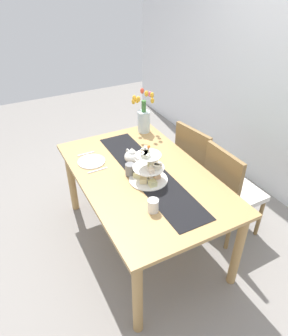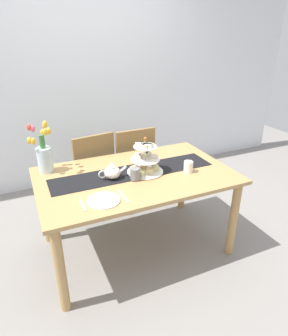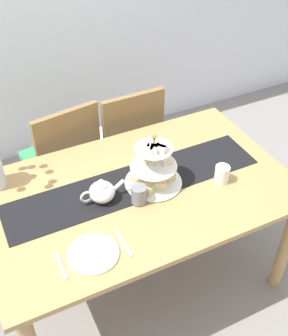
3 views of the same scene
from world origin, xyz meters
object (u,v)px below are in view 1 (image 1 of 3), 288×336
object	(u,v)px
mug_grey	(130,169)
fork_left	(86,154)
dinner_plate_left	(92,161)
mug_white_text	(153,206)
tulip_vase	(144,117)
chair_right	(230,189)
teapot	(132,156)
knife_left	(98,170)
dining_table	(143,184)
tiered_cake_stand	(148,169)
chair_left	(199,164)

from	to	relation	value
mug_grey	fork_left	bearing A→B (deg)	-156.03
dinner_plate_left	mug_white_text	bearing A→B (deg)	11.64
tulip_vase	chair_right	bearing A→B (deg)	21.80
teapot	knife_left	size ratio (longest dim) A/B	1.40
tulip_vase	dining_table	bearing A→B (deg)	-27.96
chair_right	knife_left	xyz separation A→B (m)	(-0.47, -1.02, 0.24)
knife_left	teapot	bearing A→B (deg)	86.45
fork_left	mug_white_text	size ratio (longest dim) A/B	1.58
tiered_cake_stand	mug_grey	bearing A→B (deg)	-143.26
dining_table	chair_right	distance (m)	0.77
tiered_cake_stand	knife_left	distance (m)	0.44
mug_white_text	tiered_cake_stand	bearing A→B (deg)	156.67
knife_left	mug_grey	distance (m)	0.28
dinner_plate_left	knife_left	bearing A→B (deg)	0.00
chair_left	mug_white_text	size ratio (longest dim) A/B	9.58
fork_left	mug_white_text	xyz separation A→B (m)	(0.92, 0.16, 0.04)
chair_left	knife_left	distance (m)	1.04
tiered_cake_stand	mug_white_text	xyz separation A→B (m)	(0.33, -0.14, -0.05)
chair_right	dinner_plate_left	xyz separation A→B (m)	(-0.61, -1.02, 0.24)
dinner_plate_left	mug_white_text	world-z (taller)	mug_white_text
dining_table	teapot	distance (m)	0.25
tulip_vase	knife_left	xyz separation A→B (m)	(0.44, -0.65, -0.15)
dining_table	teapot	xyz separation A→B (m)	(-0.20, 0.00, 0.16)
mug_grey	teapot	bearing A→B (deg)	149.18
chair_left	dinner_plate_left	world-z (taller)	chair_left
mug_grey	dining_table	bearing A→B (deg)	66.25
dining_table	tiered_cake_stand	distance (m)	0.22
dinner_plate_left	fork_left	distance (m)	0.15
chair_right	mug_white_text	distance (m)	0.92
dining_table	fork_left	bearing A→B (deg)	-149.31
chair_right	dinner_plate_left	size ratio (longest dim) A/B	3.96
dinner_plate_left	mug_white_text	size ratio (longest dim) A/B	2.42
tiered_cake_stand	fork_left	size ratio (longest dim) A/B	2.03
dining_table	mug_grey	world-z (taller)	mug_grey
teapot	dining_table	bearing A→B (deg)	0.00
tulip_vase	dinner_plate_left	distance (m)	0.73
chair_right	tulip_vase	size ratio (longest dim) A/B	2.12
teapot	fork_left	distance (m)	0.43
teapot	tiered_cake_stand	bearing A→B (deg)	0.14
dining_table	fork_left	xyz separation A→B (m)	(-0.51, -0.30, 0.10)
tiered_cake_stand	knife_left	bearing A→B (deg)	-135.11
chair_right	knife_left	size ratio (longest dim) A/B	5.35
dining_table	dinner_plate_left	bearing A→B (deg)	-140.28
dinner_plate_left	knife_left	xyz separation A→B (m)	(0.14, 0.00, -0.00)
tulip_vase	mug_white_text	distance (m)	1.19
chair_right	mug_grey	size ratio (longest dim) A/B	9.58
chair_right	fork_left	bearing A→B (deg)	-126.76
tiered_cake_stand	tulip_vase	distance (m)	0.83
dining_table	tiered_cake_stand	bearing A→B (deg)	0.48
dinner_plate_left	mug_grey	bearing A→B (deg)	32.83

